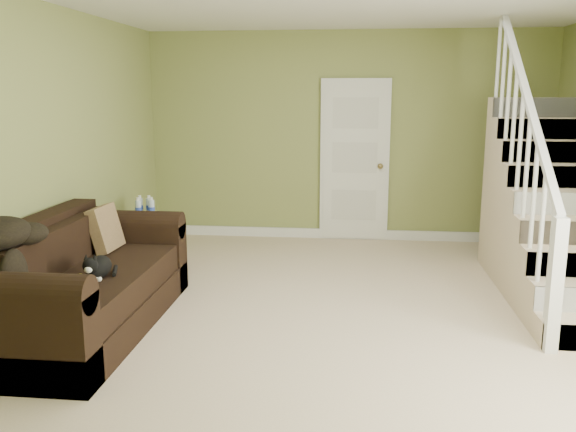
% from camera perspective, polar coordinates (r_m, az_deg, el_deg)
% --- Properties ---
extents(floor, '(5.00, 5.50, 0.01)m').
position_cam_1_polar(floor, '(5.30, 4.79, -9.03)').
color(floor, '#C6B08F').
rests_on(floor, ground).
extents(wall_back, '(5.00, 0.04, 2.60)m').
position_cam_1_polar(wall_back, '(7.73, 5.55, 7.37)').
color(wall_back, '#85904D').
rests_on(wall_back, floor).
extents(wall_front, '(5.00, 0.04, 2.60)m').
position_cam_1_polar(wall_front, '(2.28, 3.33, -2.65)').
color(wall_front, '#85904D').
rests_on(wall_front, floor).
extents(wall_left, '(0.04, 5.50, 2.60)m').
position_cam_1_polar(wall_left, '(5.63, -21.41, 5.07)').
color(wall_left, '#85904D').
rests_on(wall_left, floor).
extents(baseboard_back, '(5.00, 0.04, 0.12)m').
position_cam_1_polar(baseboard_back, '(7.89, 5.37, -1.67)').
color(baseboard_back, white).
rests_on(baseboard_back, floor).
extents(baseboard_left, '(0.04, 5.50, 0.12)m').
position_cam_1_polar(baseboard_left, '(5.87, -20.25, -7.02)').
color(baseboard_left, white).
rests_on(baseboard_left, floor).
extents(door, '(0.86, 0.12, 2.02)m').
position_cam_1_polar(door, '(7.71, 6.25, 5.15)').
color(door, white).
rests_on(door, floor).
extents(staircase, '(1.00, 2.51, 2.82)m').
position_cam_1_polar(staircase, '(6.34, 23.51, -0.49)').
color(staircase, '#C6B08F').
rests_on(staircase, floor).
extents(sofa, '(0.98, 2.26, 0.89)m').
position_cam_1_polar(sofa, '(5.12, -18.72, -6.33)').
color(sofa, black).
rests_on(sofa, floor).
extents(side_table, '(0.54, 0.54, 0.76)m').
position_cam_1_polar(side_table, '(6.77, -12.97, -2.24)').
color(side_table, black).
rests_on(side_table, floor).
extents(cat, '(0.23, 0.46, 0.22)m').
position_cam_1_polar(cat, '(4.79, -17.42, -4.60)').
color(cat, black).
rests_on(cat, sofa).
extents(banana, '(0.05, 0.18, 0.05)m').
position_cam_1_polar(banana, '(4.78, -19.12, -5.52)').
color(banana, yellow).
rests_on(banana, sofa).
extents(throw_pillow, '(0.20, 0.40, 0.41)m').
position_cam_1_polar(throw_pillow, '(5.60, -16.70, -1.11)').
color(throw_pillow, '#4B341E').
rests_on(throw_pillow, sofa).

